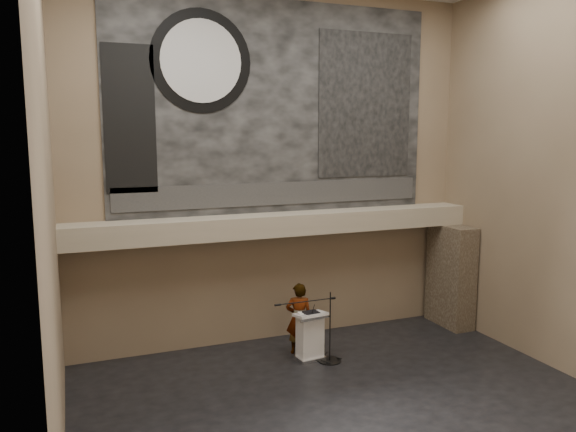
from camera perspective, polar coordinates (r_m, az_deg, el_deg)
name	(u,v)px	position (r m, az deg, el deg)	size (l,w,h in m)	color
floor	(350,407)	(11.21, 6.36, -18.74)	(10.00, 10.00, 0.00)	black
wall_back	(276,169)	(13.66, -1.24, 4.82)	(10.00, 0.02, 8.50)	#7D684F
wall_front	(525,211)	(6.79, 22.95, 0.44)	(10.00, 0.02, 8.50)	#7D684F
wall_left	(48,193)	(8.83, -23.18, 2.14)	(0.02, 8.00, 8.50)	#7D684F
wall_right	(566,174)	(13.14, 26.38, 3.80)	(0.02, 8.00, 8.50)	#7D684F
soffit	(282,224)	(13.43, -0.63, -0.82)	(10.00, 0.80, 0.50)	tan
sprinkler_left	(218,241)	(12.96, -7.17, -2.49)	(0.04, 0.04, 0.06)	#B2893D
sprinkler_right	(353,231)	(14.22, 6.62, -1.51)	(0.04, 0.04, 0.06)	#B2893D
banner	(276,108)	(13.62, -1.21, 10.91)	(8.00, 0.05, 5.00)	black
banner_text_strip	(277,194)	(13.65, -1.13, 2.29)	(7.76, 0.02, 0.55)	#2F2F2F
banner_clock_rim	(201,61)	(13.14, -8.81, 15.28)	(2.30, 2.30, 0.02)	black
banner_clock_face	(201,61)	(13.12, -8.79, 15.29)	(1.84, 1.84, 0.02)	silver
banner_building_print	(366,105)	(14.59, 7.88, 11.07)	(2.60, 0.02, 3.60)	black
banner_brick_print	(130,119)	(12.79, -15.78, 9.42)	(1.10, 0.02, 3.20)	black
stone_pier	(451,275)	(15.64, 16.20, -5.82)	(0.60, 1.40, 2.70)	#423628
lectern	(310,336)	(13.01, 2.25, -12.09)	(0.74, 0.57, 1.13)	silver
binder	(311,313)	(12.78, 2.36, -9.78)	(0.33, 0.27, 0.04)	black
papers	(304,314)	(12.76, 1.67, -9.88)	(0.23, 0.31, 0.01)	white
speaker_person	(299,318)	(13.25, 1.12, -10.36)	(0.61, 0.40, 1.68)	beige
mic_stand	(328,351)	(13.02, 4.06, -13.52)	(1.58, 0.52, 1.61)	black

